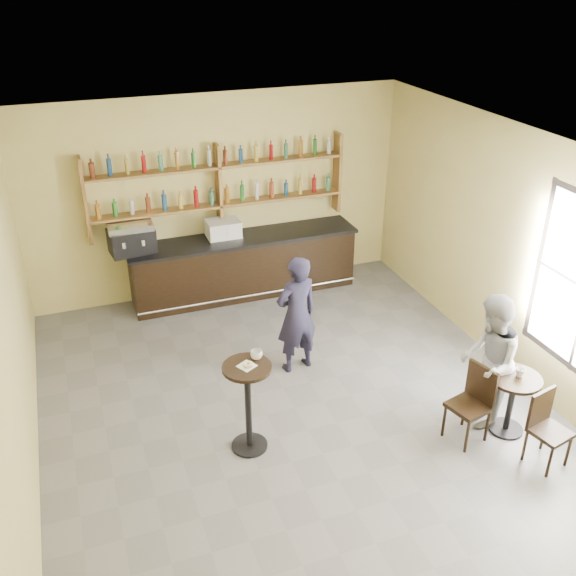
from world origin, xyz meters
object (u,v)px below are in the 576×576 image
object	(u,v)px
cafe_table	(510,404)
chair_south	(550,431)
espresso_machine	(131,238)
bar_counter	(244,265)
chair_west	(468,406)
man_main	(297,315)
pastry_case	(223,230)
pedestal_table	(248,408)
patron_second	(489,361)

from	to	relation	value
cafe_table	chair_south	xyz separation A→B (m)	(0.05, -0.60, 0.06)
espresso_machine	bar_counter	bearing A→B (deg)	-6.72
cafe_table	chair_west	size ratio (longest dim) A/B	0.82
bar_counter	man_main	xyz separation A→B (m)	(0.03, -2.32, 0.32)
espresso_machine	chair_south	distance (m)	6.24
pastry_case	pedestal_table	bearing A→B (deg)	-105.20
cafe_table	chair_west	distance (m)	0.56
man_main	chair_west	world-z (taller)	man_main
espresso_machine	cafe_table	bearing A→B (deg)	-57.15
espresso_machine	patron_second	bearing A→B (deg)	-56.64
pedestal_table	cafe_table	size ratio (longest dim) A/B	1.46
espresso_machine	pedestal_table	size ratio (longest dim) A/B	0.59
pedestal_table	chair_west	xyz separation A→B (m)	(2.37, -0.71, -0.09)
man_main	pedestal_table	bearing A→B (deg)	39.86
pastry_case	man_main	world-z (taller)	man_main
pedestal_table	chair_west	distance (m)	2.48
chair_south	bar_counter	bearing A→B (deg)	98.18
bar_counter	chair_south	distance (m)	5.35
espresso_machine	chair_west	world-z (taller)	espresso_machine
pedestal_table	chair_south	xyz separation A→B (m)	(2.97, -1.36, -0.12)
pastry_case	chair_south	xyz separation A→B (m)	(2.26, -4.98, -0.73)
man_main	espresso_machine	bearing A→B (deg)	-63.76
espresso_machine	chair_west	size ratio (longest dim) A/B	0.71
pastry_case	patron_second	distance (m)	4.59
chair_west	espresso_machine	bearing A→B (deg)	-159.59
cafe_table	pedestal_table	bearing A→B (deg)	165.38
bar_counter	espresso_machine	distance (m)	1.87
espresso_machine	patron_second	size ratio (longest dim) A/B	0.40
cafe_table	bar_counter	bearing A→B (deg)	113.42
man_main	cafe_table	world-z (taller)	man_main
chair_south	man_main	bearing A→B (deg)	112.53
chair_west	patron_second	distance (m)	0.57
man_main	chair_south	xyz separation A→B (m)	(1.91, -2.66, -0.39)
patron_second	pedestal_table	bearing A→B (deg)	-63.71
man_main	cafe_table	size ratio (longest dim) A/B	2.17
bar_counter	chair_south	world-z (taller)	bar_counter
bar_counter	man_main	size ratio (longest dim) A/B	2.25
pastry_case	patron_second	bearing A→B (deg)	-67.62
chair_west	chair_south	xyz separation A→B (m)	(0.60, -0.65, -0.03)
man_main	chair_south	world-z (taller)	man_main
bar_counter	pastry_case	world-z (taller)	pastry_case
chair_west	chair_south	size ratio (longest dim) A/B	1.07
pastry_case	cafe_table	distance (m)	4.97
cafe_table	chair_south	distance (m)	0.60
chair_west	patron_second	world-z (taller)	patron_second
man_main	cafe_table	bearing A→B (deg)	121.17
bar_counter	chair_west	xyz separation A→B (m)	(1.35, -4.33, -0.04)
chair_west	chair_south	world-z (taller)	chair_west
pastry_case	patron_second	size ratio (longest dim) A/B	0.32
pastry_case	chair_west	distance (m)	4.69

